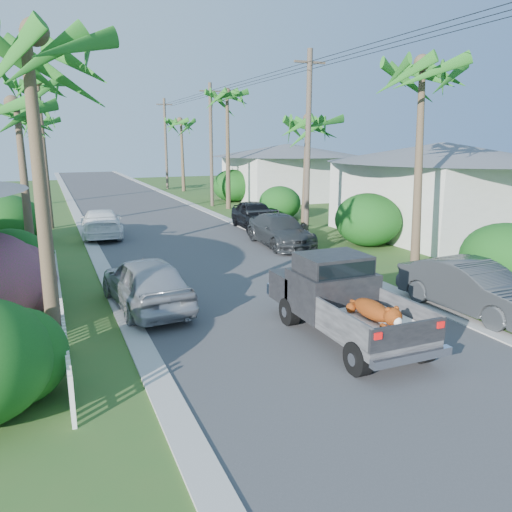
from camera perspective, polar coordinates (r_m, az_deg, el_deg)
name	(u,v)px	position (r m, az deg, el deg)	size (l,w,h in m)	color
ground	(363,369)	(11.50, 12.13, -12.50)	(120.00, 120.00, 0.00)	#325B22
road	(147,215)	(34.32, -12.40, 4.58)	(8.00, 100.00, 0.02)	#38383A
curb_left	(79,219)	(33.82, -19.59, 4.04)	(0.60, 100.00, 0.06)	#A5A39E
curb_right	(208,211)	(35.34, -5.52, 5.10)	(0.60, 100.00, 0.06)	#A5A39E
pickup_truck	(338,296)	(12.98, 9.32, -4.58)	(1.98, 5.12, 2.06)	black
parked_car_rn	(473,288)	(15.68, 23.53, -3.39)	(1.59, 4.57, 1.51)	#343739
parked_car_rm	(280,231)	(23.68, 2.78, 2.90)	(2.02, 4.98, 1.44)	#303335
parked_car_rf	(255,215)	(28.09, -0.11, 4.66)	(1.86, 4.62, 1.57)	black
parked_car_ln	(146,283)	(15.16, -12.48, -2.99)	(1.87, 4.64, 1.58)	#A9AAB0
parked_car_lf	(101,223)	(27.03, -17.28, 3.58)	(2.00, 4.93, 1.43)	white
palm_l_a	(25,34)	(11.59, -24.86, 22.01)	(4.40, 4.40, 8.20)	brown
palm_l_b	(16,105)	(20.47, -25.72, 15.32)	(4.40, 4.40, 7.40)	brown
palm_l_c	(37,83)	(30.56, -23.72, 17.69)	(4.40, 4.40, 9.20)	brown
palm_l_d	(33,119)	(42.45, -24.13, 14.06)	(4.40, 4.40, 7.70)	brown
palm_r_a	(426,65)	(19.19, 18.88, 19.96)	(4.40, 4.40, 8.70)	brown
palm_r_b	(307,119)	(26.66, 5.84, 15.27)	(4.40, 4.40, 7.20)	brown
palm_r_c	(227,93)	(36.69, -3.32, 18.08)	(4.40, 4.40, 9.40)	brown
palm_r_d	(181,121)	(50.06, -8.54, 15.05)	(4.40, 4.40, 8.00)	brown
shrub_l_c	(11,258)	(18.87, -26.24, -0.23)	(2.40, 2.64, 2.00)	#164714
shrub_l_d	(5,220)	(26.74, -26.73, 3.72)	(3.20, 3.52, 2.40)	#164714
shrub_r_a	(507,258)	(18.23, 26.73, -0.23)	(2.80, 3.08, 2.30)	#164714
shrub_r_b	(368,220)	(24.16, 12.65, 4.07)	(3.00, 3.30, 2.50)	#164714
shrub_r_c	(280,203)	(31.74, 2.73, 6.10)	(2.60, 2.86, 2.10)	#164714
shrub_r_d	(233,186)	(41.08, -2.70, 8.04)	(3.20, 3.52, 2.60)	#164714
picket_fence	(61,307)	(14.60, -21.41, -5.43)	(0.10, 11.00, 1.00)	white
house_right_near	(440,193)	(28.09, 20.31, 6.79)	(8.00, 9.00, 4.80)	silver
house_right_far	(288,174)	(43.00, 3.64, 9.35)	(9.00, 8.00, 4.60)	silver
utility_pole_b	(308,147)	(24.41, 5.95, 12.30)	(1.60, 0.26, 9.00)	brown
utility_pole_c	(211,144)	(38.25, -5.15, 12.58)	(1.60, 0.26, 9.00)	brown
utility_pole_d	(166,143)	(52.73, -10.27, 12.56)	(1.60, 0.26, 9.00)	brown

